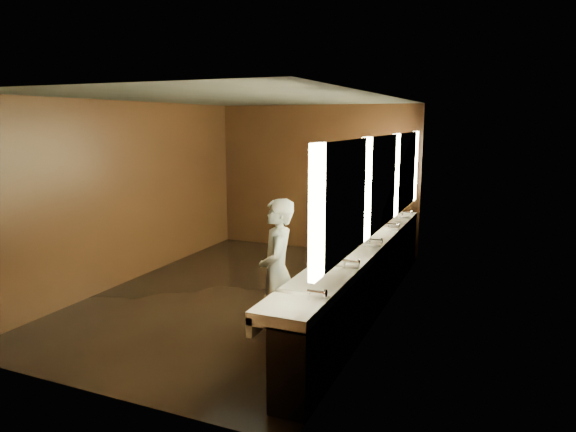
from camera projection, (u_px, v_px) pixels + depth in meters
name	position (u px, v px, depth m)	size (l,w,h in m)	color
floor	(245.00, 294.00, 7.50)	(6.00, 6.00, 0.00)	black
ceiling	(242.00, 98.00, 6.99)	(4.00, 6.00, 0.02)	#2D2D2B
wall_back	(316.00, 178.00, 9.95)	(4.00, 0.02, 2.80)	black
wall_front	(83.00, 247.00, 4.53)	(4.00, 0.02, 2.80)	black
wall_left	(130.00, 192.00, 8.02)	(0.02, 6.00, 2.80)	black
wall_right	(383.00, 209.00, 6.47)	(0.02, 6.00, 2.80)	black
sink_counter	(365.00, 276.00, 6.72)	(0.55, 5.40, 1.01)	black
mirror_band	(383.00, 182.00, 6.41)	(0.06, 5.03, 1.15)	#FFF8B5
person	(277.00, 272.00, 5.74)	(0.61, 0.40, 1.66)	#83ABC4
trash_bin	(345.00, 293.00, 6.66)	(0.38, 0.38, 0.59)	black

